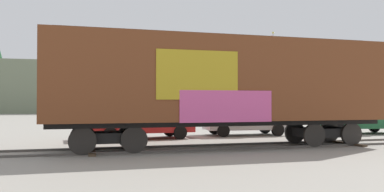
{
  "coord_description": "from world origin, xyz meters",
  "views": [
    {
      "loc": [
        -4.55,
        -14.17,
        1.72
      ],
      "look_at": [
        -0.53,
        2.56,
        2.02
      ],
      "focal_mm": 36.27,
      "sensor_mm": 36.0,
      "label": 1
    }
  ],
  "objects_px": {
    "freight_car": "(223,82)",
    "flagpole": "(272,64)",
    "parked_car_green": "(357,119)",
    "parked_car_silver": "(245,120)",
    "parked_car_red": "(141,122)"
  },
  "relations": [
    {
      "from": "freight_car",
      "to": "parked_car_red",
      "type": "height_order",
      "value": "freight_car"
    },
    {
      "from": "freight_car",
      "to": "parked_car_green",
      "type": "height_order",
      "value": "freight_car"
    },
    {
      "from": "freight_car",
      "to": "parked_car_green",
      "type": "bearing_deg",
      "value": 26.63
    },
    {
      "from": "freight_car",
      "to": "parked_car_red",
      "type": "bearing_deg",
      "value": 120.98
    },
    {
      "from": "parked_car_silver",
      "to": "parked_car_green",
      "type": "bearing_deg",
      "value": -4.28
    },
    {
      "from": "parked_car_red",
      "to": "parked_car_green",
      "type": "distance_m",
      "value": 12.04
    },
    {
      "from": "parked_car_silver",
      "to": "parked_car_green",
      "type": "height_order",
      "value": "parked_car_green"
    },
    {
      "from": "freight_car",
      "to": "parked_car_red",
      "type": "distance_m",
      "value": 5.44
    },
    {
      "from": "parked_car_silver",
      "to": "freight_car",
      "type": "bearing_deg",
      "value": -119.29
    },
    {
      "from": "flagpole",
      "to": "parked_car_red",
      "type": "xyz_separation_m",
      "value": [
        -11.2,
        -9.44,
        -3.96
      ]
    },
    {
      "from": "parked_car_red",
      "to": "parked_car_silver",
      "type": "height_order",
      "value": "parked_car_silver"
    },
    {
      "from": "freight_car",
      "to": "parked_car_silver",
      "type": "height_order",
      "value": "freight_car"
    },
    {
      "from": "freight_car",
      "to": "flagpole",
      "type": "xyz_separation_m",
      "value": [
        8.54,
        13.86,
        2.25
      ]
    },
    {
      "from": "flagpole",
      "to": "parked_car_silver",
      "type": "bearing_deg",
      "value": -123.0
    },
    {
      "from": "parked_car_silver",
      "to": "flagpole",
      "type": "bearing_deg",
      "value": 57.0
    }
  ]
}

